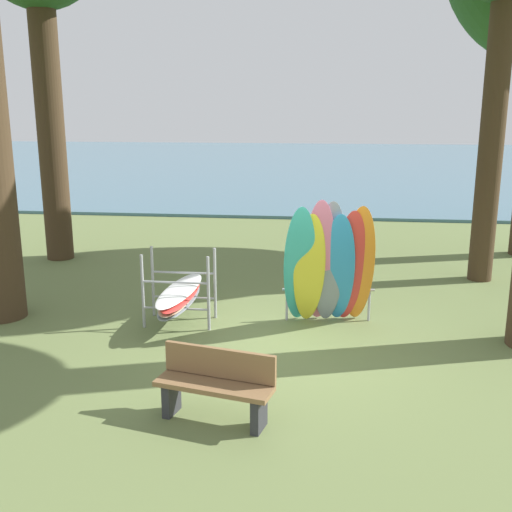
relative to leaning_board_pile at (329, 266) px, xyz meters
name	(u,v)px	position (x,y,z in m)	size (l,w,h in m)	color
ground_plane	(302,352)	(-0.38, -1.15, -1.04)	(80.00, 80.00, 0.00)	olive
lake_water	(322,164)	(-0.38, 27.65, -0.99)	(80.00, 36.00, 0.10)	#477084
leaning_board_pile	(329,266)	(0.00, 0.00, 0.00)	(1.57, 1.07, 2.22)	#38B2AD
board_storage_rack	(180,295)	(-2.50, -0.11, -0.55)	(1.15, 2.13, 1.25)	#9EA0A5
park_bench	(216,384)	(-1.30, -3.30, -0.59)	(1.46, 0.72, 0.85)	#2D2D33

